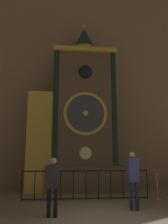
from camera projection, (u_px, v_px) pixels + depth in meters
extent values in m
cube|color=#997A5B|center=(86.00, 65.00, 12.52)|extent=(24.00, 0.30, 13.35)
cube|color=brown|center=(84.00, 178.00, 10.24)|extent=(3.55, 1.61, 1.17)
cube|color=brown|center=(84.00, 107.00, 10.85)|extent=(2.84, 1.40, 5.61)
cube|color=gold|center=(84.00, 55.00, 11.24)|extent=(3.07, 1.54, 0.20)
cylinder|color=gold|center=(85.00, 153.00, 9.73)|extent=(0.58, 0.05, 0.58)
cylinder|color=silver|center=(86.00, 153.00, 9.70)|extent=(0.47, 0.03, 0.47)
cylinder|color=gold|center=(85.00, 113.00, 10.06)|extent=(2.02, 0.07, 2.02)
cylinder|color=#3D424C|center=(86.00, 113.00, 10.01)|extent=(1.74, 0.04, 1.74)
cylinder|color=gold|center=(86.00, 113.00, 9.99)|extent=(0.24, 0.03, 0.24)
cube|color=#3A2D21|center=(84.00, 76.00, 10.93)|extent=(0.83, 0.42, 0.83)
sphere|color=black|center=(85.00, 72.00, 10.50)|extent=(0.67, 0.67, 0.67)
cylinder|color=#142D23|center=(56.00, 104.00, 10.13)|extent=(0.29, 0.29, 5.61)
cylinder|color=#142D23|center=(114.00, 105.00, 10.37)|extent=(0.29, 0.29, 5.61)
cylinder|color=gold|center=(84.00, 52.00, 11.39)|extent=(1.15, 1.15, 0.30)
cone|color=#163227|center=(84.00, 39.00, 11.52)|extent=(1.09, 1.09, 1.19)
sphere|color=gold|center=(84.00, 26.00, 11.65)|extent=(0.20, 0.20, 0.20)
cube|color=#4C3828|center=(41.00, 141.00, 10.41)|extent=(1.16, 1.19, 4.57)
cube|color=gold|center=(40.00, 140.00, 9.81)|extent=(1.22, 0.06, 4.57)
cylinder|color=black|center=(22.00, 186.00, 8.02)|extent=(0.04, 0.04, 1.08)
cylinder|color=black|center=(35.00, 186.00, 8.07)|extent=(0.04, 0.04, 1.08)
cylinder|color=black|center=(48.00, 185.00, 8.11)|extent=(0.04, 0.04, 1.08)
cylinder|color=black|center=(61.00, 185.00, 8.15)|extent=(0.04, 0.04, 1.08)
cylinder|color=black|center=(73.00, 185.00, 8.20)|extent=(0.04, 0.04, 1.08)
cylinder|color=black|center=(86.00, 185.00, 8.24)|extent=(0.04, 0.04, 1.08)
cylinder|color=black|center=(98.00, 185.00, 8.28)|extent=(0.04, 0.04, 1.08)
cylinder|color=black|center=(111.00, 185.00, 8.32)|extent=(0.04, 0.04, 1.08)
cylinder|color=black|center=(123.00, 184.00, 8.37)|extent=(0.04, 0.04, 1.08)
cylinder|color=black|center=(135.00, 184.00, 8.41)|extent=(0.04, 0.04, 1.08)
cylinder|color=black|center=(147.00, 184.00, 8.45)|extent=(0.04, 0.04, 1.08)
cylinder|color=black|center=(86.00, 171.00, 8.33)|extent=(4.77, 0.05, 0.05)
cylinder|color=black|center=(86.00, 198.00, 8.15)|extent=(4.77, 0.04, 0.04)
cylinder|color=black|center=(49.00, 203.00, 6.02)|extent=(0.11, 0.11, 0.76)
cylinder|color=black|center=(55.00, 203.00, 6.04)|extent=(0.11, 0.11, 0.76)
cube|color=black|center=(53.00, 176.00, 6.15)|extent=(0.35, 0.23, 0.64)
sphere|color=#8C664C|center=(53.00, 161.00, 6.23)|extent=(0.21, 0.21, 0.21)
cylinder|color=#1B213A|center=(131.00, 196.00, 6.73)|extent=(0.11, 0.11, 0.84)
cylinder|color=#1B213A|center=(137.00, 196.00, 6.75)|extent=(0.11, 0.11, 0.84)
cube|color=navy|center=(133.00, 170.00, 6.88)|extent=(0.37, 0.26, 0.73)
sphere|color=#8C664C|center=(132.00, 155.00, 6.97)|extent=(0.20, 0.20, 0.20)
cylinder|color=#B28E33|center=(158.00, 199.00, 8.18)|extent=(0.28, 0.28, 0.04)
cylinder|color=#B28E33|center=(157.00, 188.00, 8.25)|extent=(0.06, 0.06, 0.88)
sphere|color=#B28E33|center=(156.00, 175.00, 8.34)|extent=(0.09, 0.09, 0.09)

